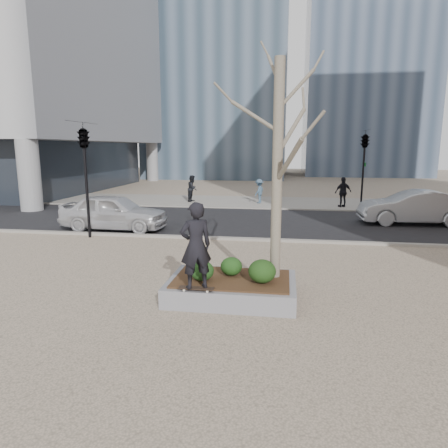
% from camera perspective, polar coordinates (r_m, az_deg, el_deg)
% --- Properties ---
extents(ground, '(120.00, 120.00, 0.00)m').
position_cam_1_polar(ground, '(9.91, -4.70, -10.08)').
color(ground, tan).
rests_on(ground, ground).
extents(street, '(60.00, 8.00, 0.02)m').
position_cam_1_polar(street, '(19.44, 2.15, 0.42)').
color(street, black).
rests_on(street, ground).
extents(far_sidewalk, '(60.00, 6.00, 0.02)m').
position_cam_1_polar(far_sidewalk, '(26.32, 3.92, 3.16)').
color(far_sidewalk, gray).
rests_on(far_sidewalk, ground).
extents(planter, '(3.00, 2.00, 0.45)m').
position_cam_1_polar(planter, '(9.65, 1.13, -9.19)').
color(planter, gray).
rests_on(planter, ground).
extents(planter_mulch, '(2.70, 1.70, 0.04)m').
position_cam_1_polar(planter_mulch, '(9.57, 1.14, -7.81)').
color(planter_mulch, '#382314').
rests_on(planter_mulch, planter).
extents(sycamore_tree, '(2.80, 2.80, 6.60)m').
position_cam_1_polar(sycamore_tree, '(9.29, 7.74, 12.34)').
color(sycamore_tree, gray).
rests_on(sycamore_tree, planter_mulch).
extents(shrub_left, '(0.55, 0.55, 0.47)m').
position_cam_1_polar(shrub_left, '(9.33, -3.16, -6.67)').
color(shrub_left, '#133E18').
rests_on(shrub_left, planter_mulch).
extents(shrub_middle, '(0.52, 0.52, 0.44)m').
position_cam_1_polar(shrub_middle, '(9.70, 1.06, -6.06)').
color(shrub_middle, '#1C4014').
rests_on(shrub_middle, planter_mulch).
extents(shrub_right, '(0.63, 0.63, 0.54)m').
position_cam_1_polar(shrub_right, '(9.20, 5.47, -6.74)').
color(shrub_right, black).
rests_on(shrub_right, planter_mulch).
extents(skateboard, '(0.78, 0.21, 0.08)m').
position_cam_1_polar(skateboard, '(8.86, -3.98, -9.28)').
color(skateboard, black).
rests_on(skateboard, planter).
extents(skateboarder, '(0.82, 0.72, 1.89)m').
position_cam_1_polar(skateboarder, '(8.57, -4.06, -3.09)').
color(skateboarder, black).
rests_on(skateboarder, skateboard).
extents(police_car, '(4.62, 1.95, 1.56)m').
position_cam_1_polar(police_car, '(17.88, -15.46, 1.68)').
color(police_car, silver).
rests_on(police_car, street).
extents(car_silver, '(4.83, 1.82, 1.58)m').
position_cam_1_polar(car_silver, '(20.46, 25.40, 2.16)').
color(car_silver, '#9DA0A5').
rests_on(car_silver, street).
extents(pedestrian_a, '(0.78, 0.93, 1.73)m').
position_cam_1_polar(pedestrian_a, '(26.41, -4.52, 5.09)').
color(pedestrian_a, black).
rests_on(pedestrian_a, far_sidewalk).
extents(pedestrian_b, '(0.87, 1.13, 1.54)m').
position_cam_1_polar(pedestrian_b, '(25.66, 5.03, 4.70)').
color(pedestrian_b, '#3C556C').
rests_on(pedestrian_b, far_sidewalk).
extents(pedestrian_c, '(1.13, 0.80, 1.78)m').
position_cam_1_polar(pedestrian_c, '(24.90, 16.66, 4.38)').
color(pedestrian_c, black).
rests_on(pedestrian_c, far_sidewalk).
extents(traffic_light_near, '(0.60, 2.48, 4.50)m').
position_cam_1_polar(traffic_light_near, '(16.55, -19.07, 5.83)').
color(traffic_light_near, black).
rests_on(traffic_light_near, ground).
extents(traffic_light_far, '(0.60, 2.48, 4.50)m').
position_cam_1_polar(traffic_light_far, '(24.01, 19.25, 7.21)').
color(traffic_light_far, black).
rests_on(traffic_light_far, ground).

